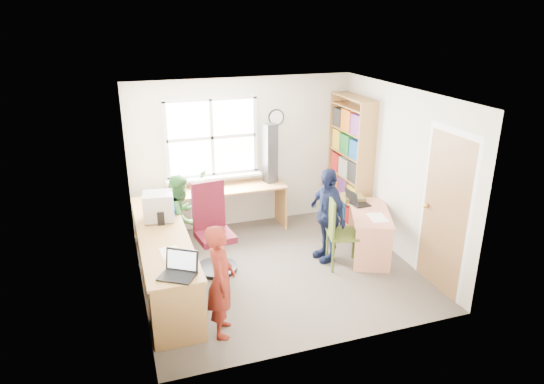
{
  "coord_description": "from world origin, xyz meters",
  "views": [
    {
      "loc": [
        -1.95,
        -5.54,
        3.33
      ],
      "look_at": [
        0.0,
        0.25,
        1.05
      ],
      "focal_mm": 32.0,
      "sensor_mm": 36.0,
      "label": 1
    }
  ],
  "objects_px": {
    "right_desk": "(370,223)",
    "laptop_right": "(356,201)",
    "person_green": "(182,217)",
    "person_red": "(221,281)",
    "laptop_left": "(179,269)",
    "potted_plant": "(201,180)",
    "swivel_chair": "(213,233)",
    "crt_monitor": "(159,207)",
    "bookshelf": "(350,164)",
    "wooden_chair": "(339,230)",
    "person_navy": "(327,215)",
    "l_desk": "(184,265)",
    "cd_tower": "(270,153)"
  },
  "relations": [
    {
      "from": "person_red",
      "to": "person_green",
      "type": "relative_size",
      "value": 1.04
    },
    {
      "from": "swivel_chair",
      "to": "crt_monitor",
      "type": "bearing_deg",
      "value": 160.17
    },
    {
      "from": "bookshelf",
      "to": "person_green",
      "type": "distance_m",
      "value": 2.86
    },
    {
      "from": "laptop_left",
      "to": "potted_plant",
      "type": "relative_size",
      "value": 1.43
    },
    {
      "from": "l_desk",
      "to": "laptop_left",
      "type": "height_order",
      "value": "laptop_left"
    },
    {
      "from": "crt_monitor",
      "to": "laptop_right",
      "type": "relative_size",
      "value": 1.21
    },
    {
      "from": "person_red",
      "to": "potted_plant",
      "type": "bearing_deg",
      "value": 6.74
    },
    {
      "from": "right_desk",
      "to": "l_desk",
      "type": "bearing_deg",
      "value": -150.17
    },
    {
      "from": "l_desk",
      "to": "potted_plant",
      "type": "xyz_separation_m",
      "value": [
        0.56,
        1.72,
        0.46
      ]
    },
    {
      "from": "bookshelf",
      "to": "laptop_right",
      "type": "relative_size",
      "value": 6.02
    },
    {
      "from": "crt_monitor",
      "to": "laptop_right",
      "type": "height_order",
      "value": "crt_monitor"
    },
    {
      "from": "laptop_left",
      "to": "person_red",
      "type": "bearing_deg",
      "value": 20.17
    },
    {
      "from": "l_desk",
      "to": "cd_tower",
      "type": "height_order",
      "value": "cd_tower"
    },
    {
      "from": "cd_tower",
      "to": "bookshelf",
      "type": "bearing_deg",
      "value": -24.92
    },
    {
      "from": "bookshelf",
      "to": "laptop_left",
      "type": "height_order",
      "value": "bookshelf"
    },
    {
      "from": "right_desk",
      "to": "cd_tower",
      "type": "bearing_deg",
      "value": 148.63
    },
    {
      "from": "potted_plant",
      "to": "person_red",
      "type": "height_order",
      "value": "person_red"
    },
    {
      "from": "bookshelf",
      "to": "wooden_chair",
      "type": "relative_size",
      "value": 2.09
    },
    {
      "from": "wooden_chair",
      "to": "person_green",
      "type": "bearing_deg",
      "value": 167.94
    },
    {
      "from": "laptop_left",
      "to": "person_navy",
      "type": "xyz_separation_m",
      "value": [
        2.21,
        1.11,
        -0.13
      ]
    },
    {
      "from": "swivel_chair",
      "to": "crt_monitor",
      "type": "height_order",
      "value": "swivel_chair"
    },
    {
      "from": "right_desk",
      "to": "laptop_right",
      "type": "relative_size",
      "value": 3.62
    },
    {
      "from": "right_desk",
      "to": "bookshelf",
      "type": "bearing_deg",
      "value": 101.18
    },
    {
      "from": "person_navy",
      "to": "wooden_chair",
      "type": "bearing_deg",
      "value": 7.8
    },
    {
      "from": "swivel_chair",
      "to": "laptop_left",
      "type": "xyz_separation_m",
      "value": [
        -0.64,
        -1.36,
        0.29
      ]
    },
    {
      "from": "crt_monitor",
      "to": "person_red",
      "type": "xyz_separation_m",
      "value": [
        0.45,
        -1.6,
        -0.3
      ]
    },
    {
      "from": "person_red",
      "to": "right_desk",
      "type": "bearing_deg",
      "value": -51.76
    },
    {
      "from": "right_desk",
      "to": "bookshelf",
      "type": "relative_size",
      "value": 0.6
    },
    {
      "from": "wooden_chair",
      "to": "person_navy",
      "type": "distance_m",
      "value": 0.29
    },
    {
      "from": "bookshelf",
      "to": "crt_monitor",
      "type": "xyz_separation_m",
      "value": [
        -3.14,
        -0.7,
        -0.06
      ]
    },
    {
      "from": "crt_monitor",
      "to": "laptop_right",
      "type": "distance_m",
      "value": 2.83
    },
    {
      "from": "crt_monitor",
      "to": "person_green",
      "type": "relative_size",
      "value": 0.34
    },
    {
      "from": "bookshelf",
      "to": "l_desk",
      "type": "bearing_deg",
      "value": -153.57
    },
    {
      "from": "person_green",
      "to": "person_red",
      "type": "bearing_deg",
      "value": -145.7
    },
    {
      "from": "wooden_chair",
      "to": "l_desk",
      "type": "bearing_deg",
      "value": -163.27
    },
    {
      "from": "person_red",
      "to": "crt_monitor",
      "type": "bearing_deg",
      "value": 29.0
    },
    {
      "from": "swivel_chair",
      "to": "potted_plant",
      "type": "height_order",
      "value": "swivel_chair"
    },
    {
      "from": "wooden_chair",
      "to": "crt_monitor",
      "type": "height_order",
      "value": "crt_monitor"
    },
    {
      "from": "swivel_chair",
      "to": "crt_monitor",
      "type": "distance_m",
      "value": 0.81
    },
    {
      "from": "l_desk",
      "to": "cd_tower",
      "type": "xyz_separation_m",
      "value": [
        1.69,
        1.75,
        0.77
      ]
    },
    {
      "from": "cd_tower",
      "to": "person_green",
      "type": "height_order",
      "value": "cd_tower"
    },
    {
      "from": "wooden_chair",
      "to": "crt_monitor",
      "type": "xyz_separation_m",
      "value": [
        -2.31,
        0.64,
        0.4
      ]
    },
    {
      "from": "laptop_right",
      "to": "person_green",
      "type": "bearing_deg",
      "value": 76.47
    },
    {
      "from": "l_desk",
      "to": "wooden_chair",
      "type": "relative_size",
      "value": 2.94
    },
    {
      "from": "potted_plant",
      "to": "swivel_chair",
      "type": "bearing_deg",
      "value": -93.46
    },
    {
      "from": "bookshelf",
      "to": "swivel_chair",
      "type": "height_order",
      "value": "bookshelf"
    },
    {
      "from": "right_desk",
      "to": "swivel_chair",
      "type": "distance_m",
      "value": 2.24
    },
    {
      "from": "crt_monitor",
      "to": "potted_plant",
      "type": "distance_m",
      "value": 1.2
    },
    {
      "from": "laptop_right",
      "to": "crt_monitor",
      "type": "bearing_deg",
      "value": 83.55
    },
    {
      "from": "bookshelf",
      "to": "person_red",
      "type": "bearing_deg",
      "value": -139.43
    }
  ]
}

